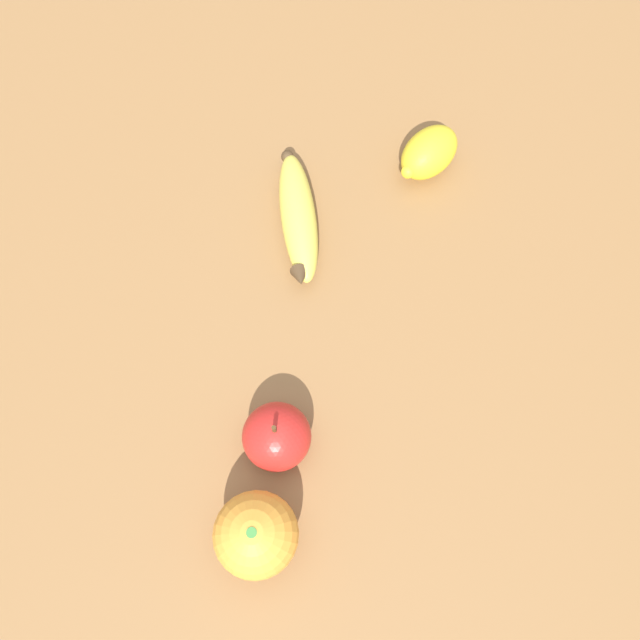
{
  "coord_description": "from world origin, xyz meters",
  "views": [
    {
      "loc": [
        -0.26,
        -0.01,
        0.65
      ],
      "look_at": [
        -0.02,
        -0.02,
        0.03
      ],
      "focal_mm": 35.0,
      "sensor_mm": 36.0,
      "label": 1
    }
  ],
  "objects_px": {
    "apple": "(277,436)",
    "banana": "(296,218)",
    "lemon": "(429,153)",
    "orange": "(256,534)"
  },
  "relations": [
    {
      "from": "apple",
      "to": "lemon",
      "type": "xyz_separation_m",
      "value": [
        0.33,
        -0.19,
        -0.0
      ]
    },
    {
      "from": "orange",
      "to": "lemon",
      "type": "relative_size",
      "value": 0.83
    },
    {
      "from": "banana",
      "to": "apple",
      "type": "distance_m",
      "value": 0.26
    },
    {
      "from": "orange",
      "to": "banana",
      "type": "bearing_deg",
      "value": -7.61
    },
    {
      "from": "lemon",
      "to": "orange",
      "type": "bearing_deg",
      "value": 153.84
    },
    {
      "from": "orange",
      "to": "apple",
      "type": "height_order",
      "value": "orange"
    },
    {
      "from": "apple",
      "to": "lemon",
      "type": "height_order",
      "value": "apple"
    },
    {
      "from": "apple",
      "to": "banana",
      "type": "bearing_deg",
      "value": -5.81
    },
    {
      "from": "lemon",
      "to": "apple",
      "type": "bearing_deg",
      "value": 150.52
    },
    {
      "from": "banana",
      "to": "orange",
      "type": "bearing_deg",
      "value": -12.7
    }
  ]
}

